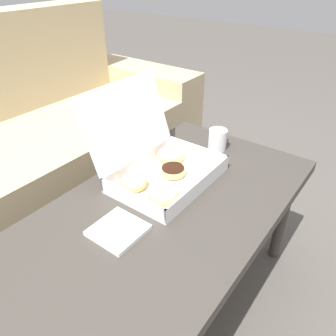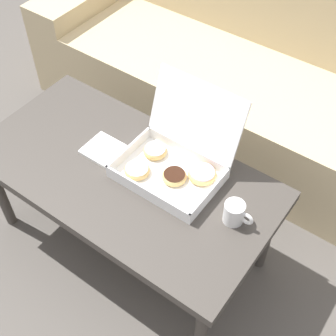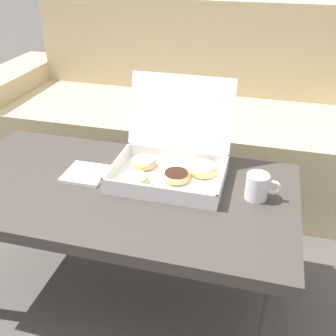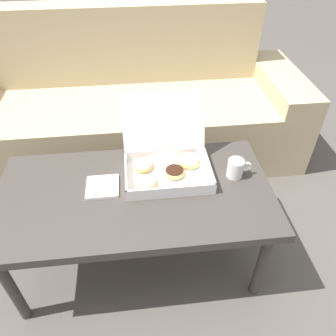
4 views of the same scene
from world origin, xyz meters
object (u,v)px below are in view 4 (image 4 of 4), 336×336
at_px(coffee_table, 135,199).
at_px(pastry_box, 166,160).
at_px(coffee_mug, 236,168).
at_px(couch, 131,110).

xyz_separation_m(coffee_table, pastry_box, (0.15, 0.12, 0.10)).
distance_m(pastry_box, coffee_mug, 0.31).
bearing_deg(coffee_mug, couch, 116.19).
distance_m(couch, coffee_table, 0.96).
relative_size(couch, coffee_mug, 20.56).
xyz_separation_m(couch, pastry_box, (0.15, -0.83, 0.23)).
bearing_deg(coffee_mug, coffee_table, -173.51).
bearing_deg(pastry_box, couch, 100.03).
bearing_deg(couch, coffee_mug, -63.81).
relative_size(couch, pastry_box, 6.01).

